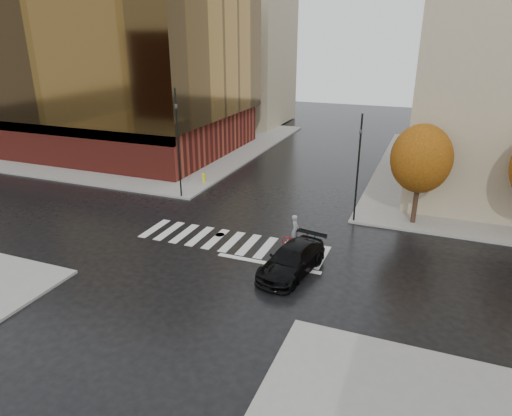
{
  "coord_description": "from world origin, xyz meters",
  "views": [
    {
      "loc": [
        10.58,
        -22.26,
        11.87
      ],
      "look_at": [
        1.17,
        1.52,
        2.0
      ],
      "focal_mm": 32.0,
      "sensor_mm": 36.0,
      "label": 1
    }
  ],
  "objects_px": {
    "fire_hydrant": "(204,177)",
    "traffic_light_nw": "(178,135)",
    "cyclist": "(296,236)",
    "sedan": "(292,260)",
    "traffic_light_ne": "(358,162)"
  },
  "relations": [
    {
      "from": "cyclist",
      "to": "traffic_light_ne",
      "type": "distance_m",
      "value": 6.55
    },
    {
      "from": "fire_hydrant",
      "to": "traffic_light_nw",
      "type": "bearing_deg",
      "value": -90.13
    },
    {
      "from": "sedan",
      "to": "cyclist",
      "type": "bearing_deg",
      "value": 113.0
    },
    {
      "from": "cyclist",
      "to": "traffic_light_nw",
      "type": "height_order",
      "value": "traffic_light_nw"
    },
    {
      "from": "traffic_light_nw",
      "to": "traffic_light_ne",
      "type": "height_order",
      "value": "traffic_light_nw"
    },
    {
      "from": "traffic_light_ne",
      "to": "traffic_light_nw",
      "type": "bearing_deg",
      "value": 19.19
    },
    {
      "from": "sedan",
      "to": "fire_hydrant",
      "type": "bearing_deg",
      "value": 143.95
    },
    {
      "from": "sedan",
      "to": "traffic_light_ne",
      "type": "bearing_deg",
      "value": 87.45
    },
    {
      "from": "traffic_light_ne",
      "to": "fire_hydrant",
      "type": "relative_size",
      "value": 9.11
    },
    {
      "from": "traffic_light_nw",
      "to": "traffic_light_ne",
      "type": "xyz_separation_m",
      "value": [
        13.2,
        -0.0,
        -0.68
      ]
    },
    {
      "from": "fire_hydrant",
      "to": "sedan",
      "type": "bearing_deg",
      "value": -46.01
    },
    {
      "from": "sedan",
      "to": "cyclist",
      "type": "xyz_separation_m",
      "value": [
        -0.73,
        3.16,
        -0.07
      ]
    },
    {
      "from": "traffic_light_ne",
      "to": "fire_hydrant",
      "type": "xyz_separation_m",
      "value": [
        -13.19,
        3.7,
        -3.58
      ]
    },
    {
      "from": "cyclist",
      "to": "fire_hydrant",
      "type": "xyz_separation_m",
      "value": [
        -10.66,
        8.64,
        -0.09
      ]
    },
    {
      "from": "cyclist",
      "to": "fire_hydrant",
      "type": "height_order",
      "value": "cyclist"
    }
  ]
}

